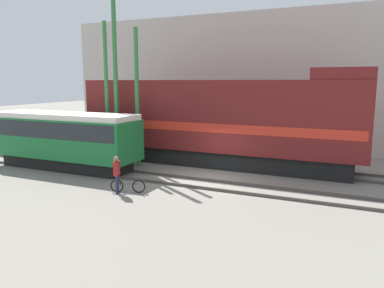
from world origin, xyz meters
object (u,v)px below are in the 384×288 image
(utility_pole_right, at_px, (137,98))
(bicycle, at_px, (128,186))
(utility_pole_center, at_px, (116,84))
(person, at_px, (117,171))
(streetcar, at_px, (65,137))
(freight_locomotive, at_px, (218,121))
(utility_pole_left, at_px, (107,94))

(utility_pole_right, bearing_deg, bicycle, -62.61)
(bicycle, distance_m, utility_pole_center, 7.75)
(person, relative_size, utility_pole_right, 0.21)
(streetcar, xyz_separation_m, utility_pole_right, (3.51, 2.24, 2.18))
(freight_locomotive, relative_size, streetcar, 1.86)
(person, xyz_separation_m, utility_pole_center, (-3.61, 5.14, 3.82))
(streetcar, bearing_deg, bicycle, -23.48)
(streetcar, xyz_separation_m, utility_pole_left, (1.35, 2.24, 2.41))
(person, bearing_deg, utility_pole_right, 112.58)
(utility_pole_center, bearing_deg, person, -54.96)
(utility_pole_left, height_order, utility_pole_center, utility_pole_center)
(utility_pole_right, bearing_deg, utility_pole_left, 180.00)
(person, height_order, utility_pole_center, utility_pole_center)
(utility_pole_center, bearing_deg, utility_pole_left, 180.00)
(freight_locomotive, height_order, utility_pole_right, utility_pole_right)
(person, xyz_separation_m, utility_pole_left, (-4.29, 5.14, 3.21))
(freight_locomotive, xyz_separation_m, utility_pole_left, (-6.35, -2.24, 1.59))
(streetcar, bearing_deg, person, -27.21)
(utility_pole_right, bearing_deg, utility_pole_center, 180.00)
(streetcar, height_order, utility_pole_left, utility_pole_left)
(utility_pole_center, bearing_deg, freight_locomotive, 21.56)
(freight_locomotive, height_order, person, freight_locomotive)
(bicycle, bearing_deg, streetcar, 156.52)
(utility_pole_center, bearing_deg, utility_pole_right, 0.00)
(bicycle, bearing_deg, freight_locomotive, 76.66)
(utility_pole_left, xyz_separation_m, utility_pole_center, (0.69, 0.00, 0.61))
(utility_pole_center, bearing_deg, bicycle, -50.63)
(utility_pole_center, relative_size, utility_pole_right, 1.21)
(utility_pole_left, distance_m, utility_pole_center, 0.92)
(utility_pole_center, height_order, utility_pole_right, utility_pole_center)
(freight_locomotive, xyz_separation_m, bicycle, (-1.68, -7.09, -2.35))
(utility_pole_left, bearing_deg, utility_pole_center, 0.00)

